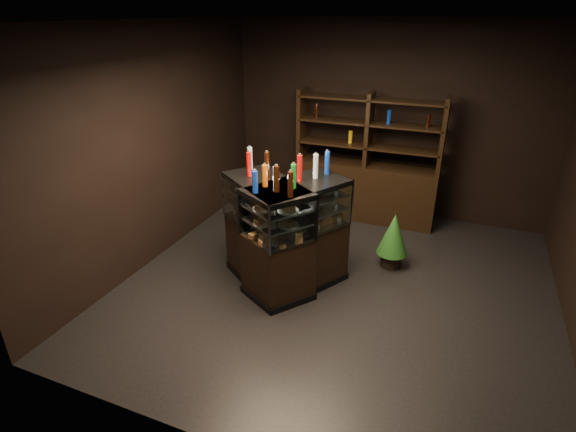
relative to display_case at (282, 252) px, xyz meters
The scene contains 7 objects.
ground 0.82m from the display_case, 19.54° to the left, with size 5.00×5.00×0.00m, color black.
room_shell 1.64m from the display_case, 19.54° to the left, with size 5.02×5.02×3.01m.
display_case is the anchor object (origin of this frame).
food_display 0.53m from the display_case, 78.31° to the right, with size 1.20×1.07×0.42m.
bottles_top 1.02m from the display_case, 101.69° to the left, with size 1.03×0.93×0.30m.
potted_conifer 1.49m from the display_case, 38.60° to the left, with size 0.40×0.40×0.85m.
back_shelving 2.33m from the display_case, 78.59° to the left, with size 2.20×0.44×2.00m.
Camera 1 is at (1.20, -4.55, 3.11)m, focal length 28.00 mm.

